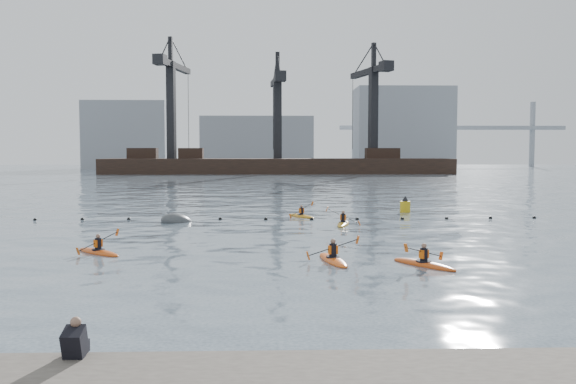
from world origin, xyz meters
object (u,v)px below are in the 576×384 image
at_px(kayaker_3, 343,223).
at_px(nav_buoy, 405,207).
at_px(mooring_buoy, 177,222).
at_px(kayaker_2, 98,251).
at_px(kayaker_4, 424,263).
at_px(kayaker_0, 333,259).
at_px(kayaker_5, 301,216).

height_order(kayaker_3, nav_buoy, nav_buoy).
xyz_separation_m(kayaker_3, mooring_buoy, (-10.36, 1.76, -0.10)).
bearing_deg(kayaker_2, kayaker_3, -6.63).
relative_size(kayaker_3, kayaker_4, 1.07).
height_order(kayaker_0, kayaker_2, kayaker_0).
relative_size(kayaker_5, mooring_buoy, 1.26).
bearing_deg(kayaker_2, kayaker_0, -59.48).
xyz_separation_m(kayaker_2, mooring_buoy, (1.63, 11.89, -0.09)).
bearing_deg(mooring_buoy, nav_buoy, 20.40).
distance_m(kayaker_5, nav_buoy, 8.38).
height_order(kayaker_5, mooring_buoy, kayaker_5).
xyz_separation_m(kayaker_2, nav_buoy, (17.52, 17.80, 0.33)).
distance_m(kayaker_3, mooring_buoy, 10.51).
bearing_deg(mooring_buoy, kayaker_5, 19.96).
bearing_deg(kayaker_5, kayaker_3, -95.72).
distance_m(kayaker_0, nav_buoy, 21.41).
bearing_deg(kayaker_2, kayaker_5, 9.99).
bearing_deg(kayaker_5, kayaker_0, -120.55).
xyz_separation_m(kayaker_0, nav_buoy, (7.45, 20.07, 0.32)).
relative_size(kayaker_4, kayaker_5, 1.08).
relative_size(kayaker_3, nav_buoy, 2.30).
height_order(kayaker_4, mooring_buoy, kayaker_4).
bearing_deg(mooring_buoy, kayaker_4, -52.04).
distance_m(kayaker_4, kayaker_5, 18.55).
height_order(kayaker_0, nav_buoy, nav_buoy).
height_order(kayaker_2, nav_buoy, nav_buoy).
distance_m(kayaker_0, kayaker_5, 17.09).
distance_m(mooring_buoy, nav_buoy, 16.96).
bearing_deg(nav_buoy, mooring_buoy, -159.60).
xyz_separation_m(kayaker_4, mooring_buoy, (-11.88, 15.23, -0.10)).
height_order(kayaker_0, kayaker_4, kayaker_0).
bearing_deg(kayaker_5, mooring_buoy, 168.15).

